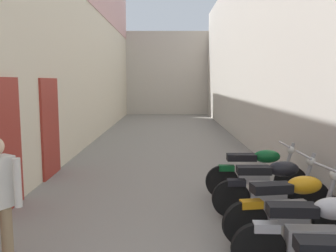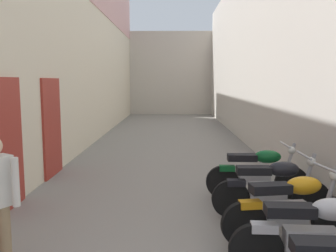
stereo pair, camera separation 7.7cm
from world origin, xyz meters
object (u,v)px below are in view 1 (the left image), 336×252
Objects in this scene: motorcycle_fourth at (292,206)px; motorcycle_fifth at (272,186)px; motorcycle_third at (318,233)px; motorcycle_sixth at (257,171)px.

motorcycle_fourth is 0.99× the size of motorcycle_fifth.
motorcycle_sixth is at bearing 90.00° from motorcycle_third.
motorcycle_fourth is 0.99× the size of motorcycle_sixth.
motorcycle_sixth is (0.00, 2.65, 0.00)m from motorcycle_third.
motorcycle_third is 1.00× the size of motorcycle_fifth.
motorcycle_fourth is 1.82m from motorcycle_sixth.
motorcycle_sixth is at bearing 90.00° from motorcycle_fourth.
motorcycle_fourth is at bearing 90.01° from motorcycle_third.
motorcycle_fifth is 1.00× the size of motorcycle_sixth.
motorcycle_fifth is (0.00, 1.73, 0.00)m from motorcycle_third.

